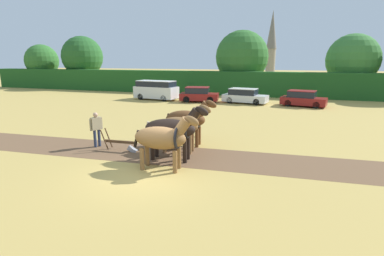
# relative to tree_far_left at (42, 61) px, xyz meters

# --- Properties ---
(ground_plane) EXTENTS (240.00, 240.00, 0.00)m
(ground_plane) POSITION_rel_tree_far_left_xyz_m (32.74, -28.52, -4.06)
(ground_plane) COLOR tan
(plowed_furrow_strip) EXTENTS (27.66, 4.73, 0.01)m
(plowed_furrow_strip) POSITION_rel_tree_far_left_xyz_m (28.78, -26.33, -4.06)
(plowed_furrow_strip) COLOR brown
(plowed_furrow_strip) RESTS_ON ground
(hedgerow) EXTENTS (77.36, 1.69, 2.87)m
(hedgerow) POSITION_rel_tree_far_left_xyz_m (32.74, -1.85, -2.63)
(hedgerow) COLOR #1E511E
(hedgerow) RESTS_ON ground
(tree_far_left) EXTENTS (5.04, 5.04, 6.59)m
(tree_far_left) POSITION_rel_tree_far_left_xyz_m (0.00, 0.00, 0.00)
(tree_far_left) COLOR #423323
(tree_far_left) RESTS_ON ground
(tree_left) EXTENTS (6.08, 6.08, 7.73)m
(tree_left) POSITION_rel_tree_far_left_xyz_m (7.14, 0.74, 0.62)
(tree_left) COLOR brown
(tree_left) RESTS_ON ground
(tree_center_left) EXTENTS (6.66, 6.66, 7.92)m
(tree_center_left) POSITION_rel_tree_far_left_xyz_m (31.32, 1.09, 0.52)
(tree_center_left) COLOR brown
(tree_center_left) RESTS_ON ground
(tree_center) EXTENTS (5.87, 5.87, 7.19)m
(tree_center) POSITION_rel_tree_far_left_xyz_m (44.10, 1.30, 0.18)
(tree_center) COLOR #4C3823
(tree_center) RESTS_ON ground
(church_spire) EXTENTS (2.24, 2.24, 14.53)m
(church_spire) POSITION_rel_tree_far_left_xyz_m (32.69, 31.11, 3.54)
(church_spire) COLOR gray
(church_spire) RESTS_ON ground
(draft_horse_lead_left) EXTENTS (2.77, 1.08, 2.30)m
(draft_horse_lead_left) POSITION_rel_tree_far_left_xyz_m (33.14, -27.83, -2.78)
(draft_horse_lead_left) COLOR brown
(draft_horse_lead_left) RESTS_ON ground
(draft_horse_lead_right) EXTENTS (2.96, 1.04, 2.47)m
(draft_horse_lead_right) POSITION_rel_tree_far_left_xyz_m (33.07, -26.64, -2.68)
(draft_horse_lead_right) COLOR black
(draft_horse_lead_right) RESTS_ON ground
(draft_horse_trail_left) EXTENTS (2.66, 0.98, 2.37)m
(draft_horse_trail_left) POSITION_rel_tree_far_left_xyz_m (32.99, -25.45, -2.79)
(draft_horse_trail_left) COLOR brown
(draft_horse_trail_left) RESTS_ON ground
(draft_horse_trail_right) EXTENTS (2.76, 1.06, 2.43)m
(draft_horse_trail_right) POSITION_rel_tree_far_left_xyz_m (32.90, -24.26, -2.72)
(draft_horse_trail_right) COLOR brown
(draft_horse_trail_right) RESTS_ON ground
(plow) EXTENTS (1.79, 0.49, 1.13)m
(plow) POSITION_rel_tree_far_left_xyz_m (30.31, -26.23, -3.74)
(plow) COLOR #4C331E
(plow) RESTS_ON ground
(farmer_at_plow) EXTENTS (0.40, 0.64, 1.74)m
(farmer_at_plow) POSITION_rel_tree_far_left_xyz_m (28.72, -25.99, -3.04)
(farmer_at_plow) COLOR #28334C
(farmer_at_plow) RESTS_ON ground
(farmer_beside_team) EXTENTS (0.56, 0.45, 1.73)m
(farmer_beside_team) POSITION_rel_tree_far_left_xyz_m (32.90, -22.56, -3.05)
(farmer_beside_team) COLOR #38332D
(farmer_beside_team) RESTS_ON ground
(parked_van) EXTENTS (4.88, 2.45, 2.05)m
(parked_van) POSITION_rel_tree_far_left_xyz_m (23.73, -8.56, -3.01)
(parked_van) COLOR silver
(parked_van) RESTS_ON ground
(parked_car_left) EXTENTS (4.14, 2.41, 1.53)m
(parked_car_left) POSITION_rel_tree_far_left_xyz_m (28.65, -8.78, -3.33)
(parked_car_left) COLOR maroon
(parked_car_left) RESTS_ON ground
(parked_car_center_left) EXTENTS (4.55, 2.42, 1.47)m
(parked_car_center_left) POSITION_rel_tree_far_left_xyz_m (33.29, -8.30, -3.36)
(parked_car_center_left) COLOR silver
(parked_car_center_left) RESTS_ON ground
(parked_car_center) EXTENTS (4.24, 2.51, 1.47)m
(parked_car_center) POSITION_rel_tree_far_left_xyz_m (38.75, -8.57, -3.36)
(parked_car_center) COLOR maroon
(parked_car_center) RESTS_ON ground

